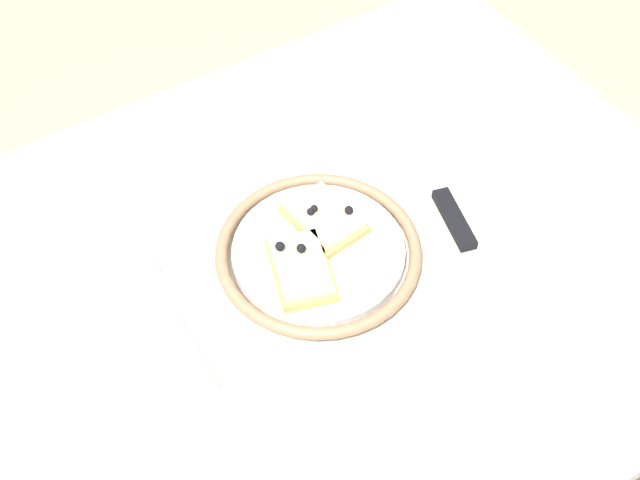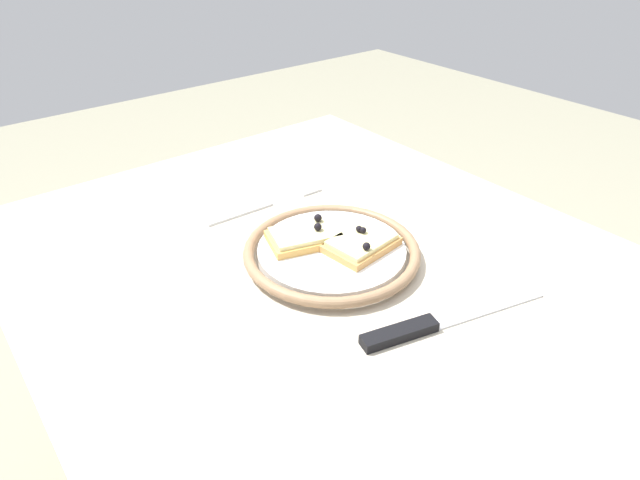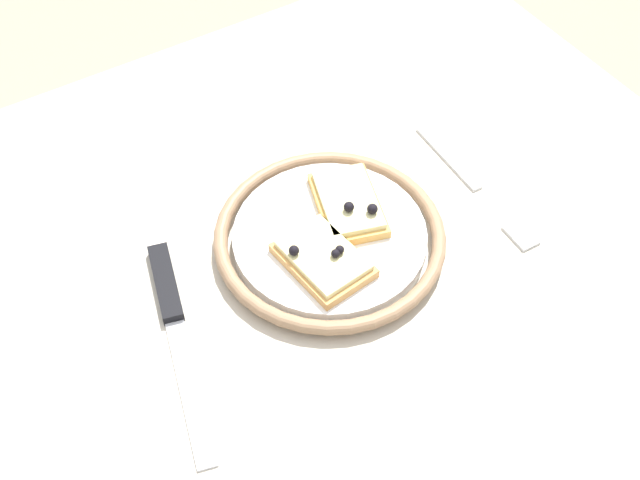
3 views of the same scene
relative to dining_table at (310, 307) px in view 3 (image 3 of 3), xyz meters
The scene contains 6 objects.
dining_table is the anchor object (origin of this frame).
plate 0.13m from the dining_table, 147.47° to the left, with size 0.23×0.23×0.02m.
pizza_slice_near 0.15m from the dining_table, behind, with size 0.09×0.11×0.03m.
pizza_slice_far 0.14m from the dining_table, 78.84° to the left, with size 0.07×0.10×0.03m.
knife 0.19m from the dining_table, ahead, with size 0.08×0.24×0.01m.
fork 0.23m from the dining_table, behind, with size 0.03×0.20×0.00m.
Camera 3 is at (0.26, 0.44, 1.34)m, focal length 45.38 mm.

